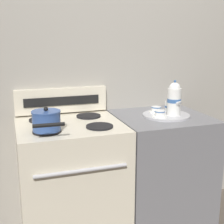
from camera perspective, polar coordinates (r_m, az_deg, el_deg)
name	(u,v)px	position (r m, az deg, el deg)	size (l,w,h in m)	color
wall_back	(103,85)	(2.50, -1.73, 4.91)	(6.00, 0.05, 2.20)	#9E998E
stove	(72,185)	(2.29, -7.39, -13.02)	(0.71, 0.67, 0.91)	beige
control_panel	(62,100)	(2.39, -9.20, 2.11)	(0.69, 0.05, 0.19)	beige
side_counter	(160,172)	(2.51, 8.75, -10.73)	(0.67, 0.64, 0.90)	slate
saucepan	(46,121)	(1.95, -11.90, -1.56)	(0.19, 0.28, 0.15)	#335193
serving_tray	(166,115)	(2.35, 9.86, -0.58)	(0.35, 0.35, 0.01)	#B2B2B7
teapot	(174,99)	(2.31, 11.32, 2.39)	(0.10, 0.16, 0.26)	white
teacup_left	(156,110)	(2.39, 8.09, 0.45)	(0.11, 0.11, 0.04)	white
teacup_right	(160,114)	(2.26, 8.72, -0.33)	(0.11, 0.11, 0.04)	white
creamer_jug	(169,106)	(2.43, 10.42, 1.02)	(0.07, 0.07, 0.08)	white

